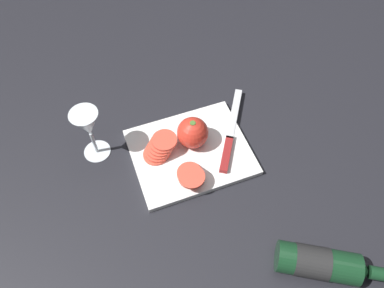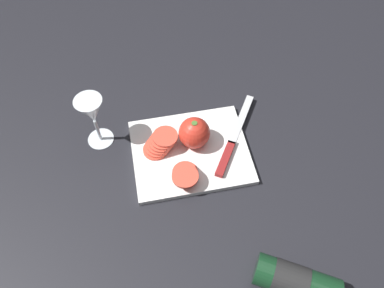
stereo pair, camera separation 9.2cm
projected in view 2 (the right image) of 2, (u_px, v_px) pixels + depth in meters
ground_plane at (188, 143)px, 1.09m from camera, size 3.00×3.00×0.00m
cutting_board at (192, 152)px, 1.06m from camera, size 0.32×0.27×0.02m
wine_bottle at (302, 284)px, 0.83m from camera, size 0.29×0.20×0.08m
wine_glass at (92, 113)px, 0.99m from camera, size 0.08×0.08×0.17m
whole_tomato at (194, 133)px, 1.03m from camera, size 0.09×0.09×0.09m
knife at (229, 150)px, 1.05m from camera, size 0.18×0.27×0.01m
tomato_slice_stack_near at (160, 143)px, 1.04m from camera, size 0.10×0.08×0.05m
tomato_slice_stack_far at (185, 174)px, 0.99m from camera, size 0.07×0.10×0.04m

